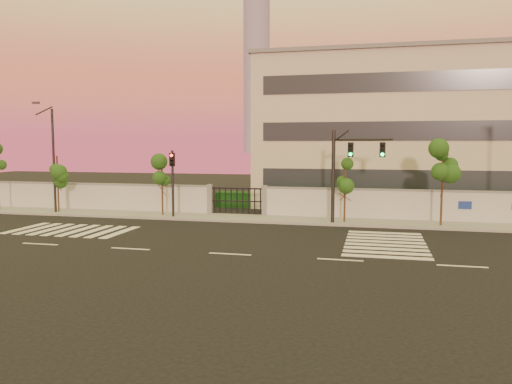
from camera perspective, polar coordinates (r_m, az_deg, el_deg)
ground at (r=23.10m, az=-2.99°, el=-7.11°), size 120.00×120.00×0.00m
sidewalk at (r=33.13m, az=2.14°, el=-3.14°), size 60.00×3.00×0.15m
perimeter_wall at (r=34.44m, az=2.80°, el=-1.15°), size 60.00×0.36×2.20m
hedge_row at (r=36.98m, az=5.20°, el=-1.10°), size 41.00×4.25×1.80m
institutional_building at (r=43.72m, az=16.94°, el=6.70°), size 24.40×12.40×12.25m
distant_skyscraper at (r=315.15m, az=0.07°, el=15.86°), size 16.00×16.00×118.00m
road_markings at (r=27.08m, az=-3.96°, el=-5.23°), size 57.00×7.62×0.02m
street_tree_b at (r=38.84m, az=-21.71°, el=2.23°), size 1.42×1.13×4.21m
street_tree_c at (r=35.14m, az=-10.66°, el=2.42°), size 1.51×1.20×4.37m
street_tree_d at (r=31.84m, az=10.19°, el=1.78°), size 1.48×1.18×4.11m
street_tree_e at (r=31.93m, az=20.61°, el=3.01°), size 1.64×1.31×5.24m
traffic_signal_main at (r=31.35m, az=10.18°, el=2.99°), size 3.65×1.30×5.89m
traffic_signal_secondary at (r=34.15m, az=-9.52°, el=1.88°), size 0.36×0.35×4.63m
streetlight_west at (r=38.53m, az=-22.27°, el=3.93°), size 0.47×1.90×7.91m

